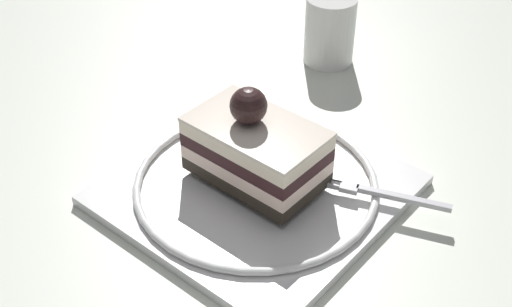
{
  "coord_description": "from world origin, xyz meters",
  "views": [
    {
      "loc": [
        0.24,
        -0.44,
        0.41
      ],
      "look_at": [
        0.02,
        -0.03,
        0.05
      ],
      "focal_mm": 47.7,
      "sensor_mm": 36.0,
      "label": 1
    }
  ],
  "objects_px": {
    "cake_slice": "(256,148)",
    "drink_glass_near": "(330,33)",
    "dessert_plate": "(256,187)",
    "fork": "(373,191)"
  },
  "relations": [
    {
      "from": "dessert_plate",
      "to": "fork",
      "type": "xyz_separation_m",
      "value": [
        0.1,
        0.03,
        0.01
      ]
    },
    {
      "from": "cake_slice",
      "to": "drink_glass_near",
      "type": "relative_size",
      "value": 1.64
    },
    {
      "from": "dessert_plate",
      "to": "fork",
      "type": "relative_size",
      "value": 2.17
    },
    {
      "from": "dessert_plate",
      "to": "fork",
      "type": "bearing_deg",
      "value": 17.22
    },
    {
      "from": "cake_slice",
      "to": "fork",
      "type": "height_order",
      "value": "cake_slice"
    },
    {
      "from": "cake_slice",
      "to": "fork",
      "type": "distance_m",
      "value": 0.11
    },
    {
      "from": "cake_slice",
      "to": "fork",
      "type": "xyz_separation_m",
      "value": [
        0.1,
        0.02,
        -0.03
      ]
    },
    {
      "from": "fork",
      "to": "dessert_plate",
      "type": "bearing_deg",
      "value": -162.78
    },
    {
      "from": "drink_glass_near",
      "to": "fork",
      "type": "bearing_deg",
      "value": -58.75
    },
    {
      "from": "dessert_plate",
      "to": "fork",
      "type": "height_order",
      "value": "fork"
    }
  ]
}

